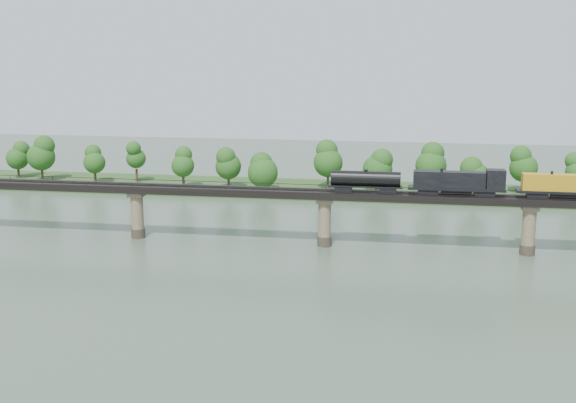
# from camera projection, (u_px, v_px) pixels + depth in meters

# --- Properties ---
(ground) EXTENTS (400.00, 400.00, 0.00)m
(ground) POSITION_uv_depth(u_px,v_px,m) (304.00, 294.00, 118.83)
(ground) COLOR #3D4D3E
(ground) RESTS_ON ground
(far_bank) EXTENTS (300.00, 24.00, 1.60)m
(far_bank) POSITION_uv_depth(u_px,v_px,m) (347.00, 190.00, 200.68)
(far_bank) COLOR #26461C
(far_bank) RESTS_ON ground
(bridge) EXTENTS (236.00, 30.00, 11.50)m
(bridge) POSITION_uv_depth(u_px,v_px,m) (325.00, 220.00, 146.63)
(bridge) COLOR #473A2D
(bridge) RESTS_ON ground
(bridge_superstructure) EXTENTS (220.00, 4.90, 0.75)m
(bridge_superstructure) POSITION_uv_depth(u_px,v_px,m) (325.00, 189.00, 145.31)
(bridge_superstructure) COLOR black
(bridge_superstructure) RESTS_ON bridge
(far_treeline) EXTENTS (289.06, 17.54, 13.60)m
(far_treeline) POSITION_uv_depth(u_px,v_px,m) (316.00, 164.00, 195.98)
(far_treeline) COLOR #382619
(far_treeline) RESTS_ON far_bank
(freight_train) EXTENTS (75.63, 2.95, 5.21)m
(freight_train) POSITION_uv_depth(u_px,v_px,m) (531.00, 185.00, 138.55)
(freight_train) COLOR black
(freight_train) RESTS_ON bridge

